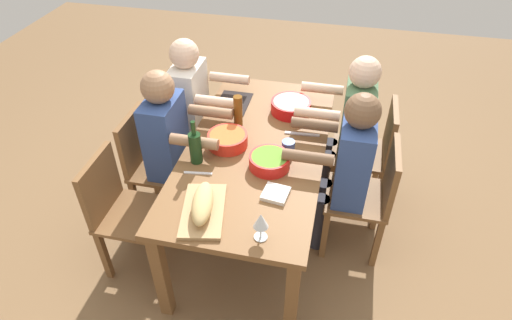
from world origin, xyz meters
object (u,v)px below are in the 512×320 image
Objects in this scene: dining_table at (256,157)px; cup_near_center at (288,147)px; diner_far_center at (172,140)px; cutting_board at (203,210)px; serving_bowl_fruit at (228,139)px; serving_bowl_salad at (270,161)px; chair_near_center at (370,194)px; serving_bowl_pasta at (291,106)px; napkin_stack at (276,194)px; diner_near_center at (346,164)px; diner_far_right at (195,104)px; chair_far_center at (151,161)px; chair_far_left at (121,208)px; bread_loaf at (203,203)px; beer_bottle at (238,111)px; chair_far_right at (175,124)px; wine_bottle at (195,147)px; diner_near_right at (350,122)px; wine_glass at (261,221)px; chair_near_right at (372,150)px.

cup_near_center is (-0.02, -0.21, 0.13)m from dining_table.
diner_far_center reaches higher than cutting_board.
serving_bowl_fruit reaches higher than serving_bowl_salad.
dining_table is 2.02× the size of chair_near_center.
diner_far_center is at bearing 75.87° from serving_bowl_salad.
cutting_board is (-1.07, 0.30, -0.04)m from serving_bowl_pasta.
cup_near_center is 0.61× the size of napkin_stack.
diner_near_center is at bearing -49.27° from cutting_board.
chair_near_center is 1.43m from diner_far_right.
chair_far_left is (-0.47, 0.00, 0.00)m from chair_far_center.
diner_far_center reaches higher than bread_loaf.
cup_near_center is at bearing -121.20° from beer_bottle.
chair_far_left is at bearing 158.76° from diner_far_center.
chair_far_right is 0.71× the size of diner_far_center.
chair_far_center is at bearing 87.72° from serving_bowl_fruit.
dining_table is at bearing -141.49° from beer_bottle.
wine_bottle reaches higher than serving_bowl_salad.
chair_far_left is at bearing 109.52° from diner_near_center.
cutting_board is (-1.10, 0.72, 0.05)m from diner_near_right.
bread_loaf is (-1.10, 0.72, 0.11)m from diner_near_right.
diner_near_right is at bearing -17.87° from wine_glass.
diner_far_center is 4.86× the size of serving_bowl_salad.
cutting_board is (-0.62, 0.15, 0.10)m from dining_table.
wine_glass is at bearing 152.02° from diner_near_center.
diner_far_center reaches higher than beer_bottle.
chair_far_right is at bearing 21.24° from diner_far_center.
chair_far_left is 1.11m from cup_near_center.
chair_far_right is at bearing 90.00° from diner_near_right.
diner_near_right is 4.27× the size of serving_bowl_pasta.
diner_far_right is (0.47, 1.33, 0.21)m from chair_near_center.
chair_near_right is 2.66× the size of bread_loaf.
diner_far_center is (-0.47, -0.18, 0.21)m from chair_far_right.
chair_far_center is 0.71× the size of diner_far_center.
serving_bowl_fruit is at bearing 123.31° from diner_near_right.
wine_glass reaches higher than chair_far_right.
diner_near_center is at bearing -90.00° from dining_table.
diner_far_center is 4.14× the size of wine_bottle.
chair_far_center is 6.07× the size of napkin_stack.
diner_near_right reaches higher than serving_bowl_fruit.
beer_bottle is at bearing -122.59° from diner_far_right.
wine_glass reaches higher than chair_near_right.
beer_bottle is at bearing 109.11° from diner_near_right.
diner_near_right is 0.96m from napkin_stack.
diner_far_right is 0.93m from cup_near_center.
chair_near_right is at bearing -87.98° from serving_bowl_pasta.
napkin_stack is (-0.88, -0.96, 0.27)m from chair_far_right.
serving_bowl_fruit is (-0.50, -0.58, 0.31)m from chair_far_right.
chair_near_right is at bearing -44.48° from serving_bowl_salad.
serving_bowl_salad is 0.85× the size of wine_bottle.
cup_near_center is at bearing -88.91° from serving_bowl_fruit.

